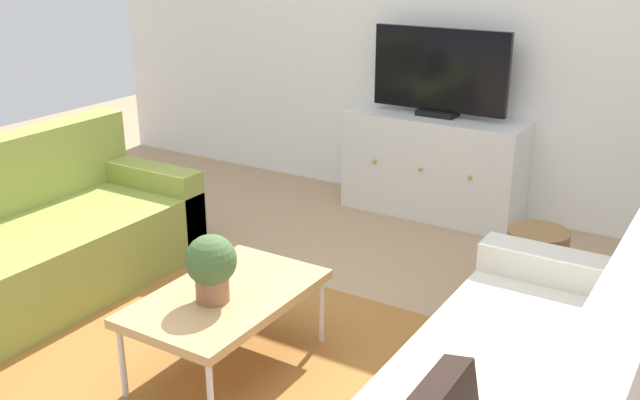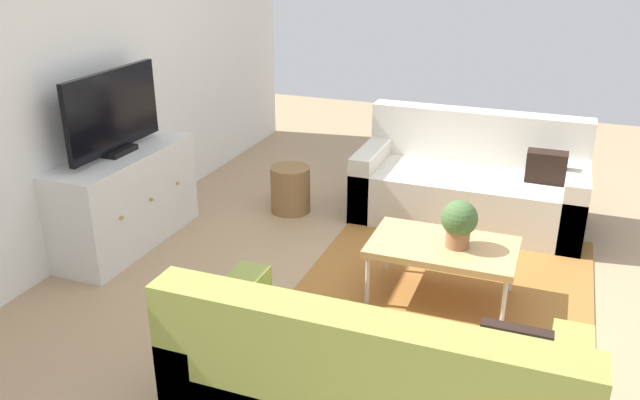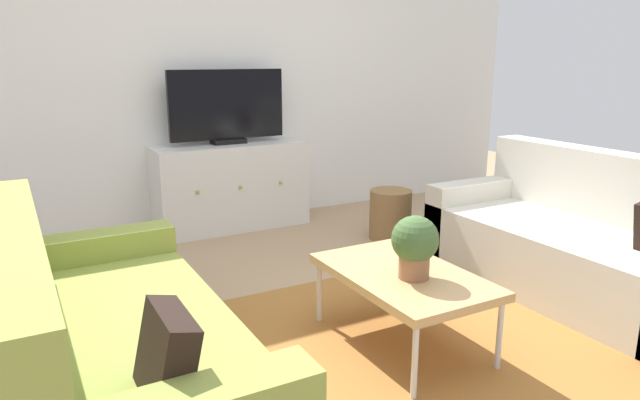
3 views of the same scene
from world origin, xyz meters
name	(u,v)px [view 1 (image 1 of 3)]	position (x,y,z in m)	size (l,w,h in m)	color
ground_plane	(245,354)	(0.00, 0.00, 0.00)	(10.00, 10.00, 0.00)	tan
wall_back	(457,23)	(0.00, 2.55, 1.35)	(6.40, 0.12, 2.70)	white
area_rug	(226,367)	(0.00, -0.15, 0.01)	(2.50, 1.90, 0.01)	#9E662D
couch_left_side	(29,246)	(-1.44, -0.10, 0.29)	(0.86, 1.82, 0.86)	olive
coffee_table	(227,299)	(0.02, -0.14, 0.37)	(0.58, 0.93, 0.40)	tan
potted_plant	(211,265)	(0.01, -0.23, 0.57)	(0.23, 0.23, 0.31)	#936042
tv_console	(433,166)	(-0.01, 2.27, 0.37)	(1.29, 0.47, 0.73)	silver
flat_screen_tv	(440,73)	(-0.01, 2.29, 1.04)	(0.99, 0.16, 0.61)	black
wicker_basket	(535,263)	(1.02, 1.36, 0.20)	(0.34, 0.34, 0.40)	olive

